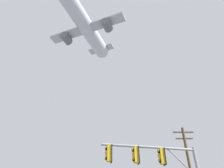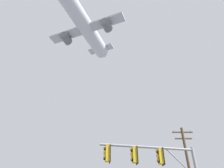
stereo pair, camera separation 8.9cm
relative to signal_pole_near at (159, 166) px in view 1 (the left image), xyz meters
The scene contains 2 objects.
signal_pole_near is the anchor object (origin of this frame).
airplane 39.37m from the signal_pole_near, 115.27° to the left, with size 17.21×22.29×6.28m.
Camera 1 is at (0.19, -6.24, 1.20)m, focal length 34.44 mm.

